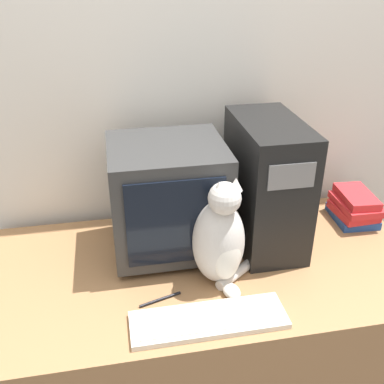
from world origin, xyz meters
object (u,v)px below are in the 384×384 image
(computer_tower, at_px, (266,184))
(pen, at_px, (160,299))
(book_stack, at_px, (355,207))
(keyboard, at_px, (209,320))
(cat, at_px, (220,240))
(crt_monitor, at_px, (168,197))

(computer_tower, height_order, pen, computer_tower)
(book_stack, bearing_deg, keyboard, -147.25)
(keyboard, distance_m, cat, 0.25)
(computer_tower, xyz_separation_m, book_stack, (0.41, 0.05, -0.17))
(cat, distance_m, book_stack, 0.69)
(cat, xyz_separation_m, pen, (-0.21, -0.07, -0.16))
(computer_tower, xyz_separation_m, keyboard, (-0.30, -0.40, -0.22))
(computer_tower, relative_size, book_stack, 2.16)
(cat, relative_size, pen, 2.82)
(cat, bearing_deg, pen, -176.12)
(crt_monitor, height_order, pen, crt_monitor)
(keyboard, distance_m, pen, 0.18)
(book_stack, distance_m, pen, 0.90)
(computer_tower, relative_size, keyboard, 1.01)
(cat, xyz_separation_m, book_stack, (0.63, 0.27, -0.10))
(keyboard, distance_m, book_stack, 0.84)
(crt_monitor, xyz_separation_m, cat, (0.14, -0.22, -0.05))
(computer_tower, xyz_separation_m, pen, (-0.43, -0.28, -0.23))
(keyboard, bearing_deg, computer_tower, 53.27)
(cat, distance_m, pen, 0.27)
(pen, bearing_deg, cat, 17.83)
(crt_monitor, bearing_deg, computer_tower, -1.18)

